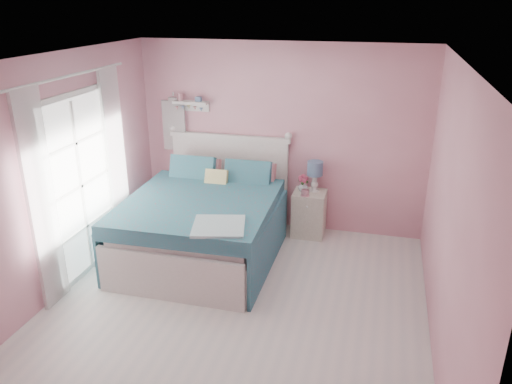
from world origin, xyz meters
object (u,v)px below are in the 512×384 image
at_px(teacup, 305,193).
at_px(nightstand, 309,213).
at_px(table_lamp, 315,171).
at_px(vase, 303,186).
at_px(bed, 205,223).

bearing_deg(teacup, nightstand, 72.88).
distance_m(table_lamp, vase, 0.27).
bearing_deg(bed, nightstand, 35.20).
bearing_deg(bed, vase, 38.45).
relative_size(nightstand, vase, 4.56).
bearing_deg(bed, teacup, 31.60).
distance_m(bed, nightstand, 1.50).
height_order(bed, table_lamp, bed).
xyz_separation_m(vase, teacup, (0.06, -0.17, -0.03)).
bearing_deg(bed, table_lamp, 36.04).
bearing_deg(nightstand, vase, 166.89).
height_order(nightstand, table_lamp, table_lamp).
relative_size(table_lamp, vase, 3.05).
relative_size(nightstand, teacup, 5.82).
height_order(bed, vase, bed).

